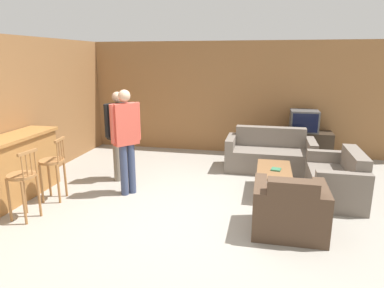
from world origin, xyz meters
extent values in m
plane|color=gray|center=(0.00, 0.00, 0.00)|extent=(24.00, 24.00, 0.00)
cube|color=olive|center=(0.00, 3.62, 1.30)|extent=(9.40, 0.08, 2.60)
cube|color=olive|center=(-3.17, 1.31, 1.30)|extent=(0.08, 8.62, 2.60)
cube|color=#A87038|center=(-2.83, -0.24, 0.49)|extent=(0.47, 2.17, 0.98)
cylinder|color=#996638|center=(-2.21, -0.59, 0.65)|extent=(0.44, 0.44, 0.04)
cylinder|color=#996638|center=(-2.33, -0.43, 0.32)|extent=(0.04, 0.04, 0.63)
cylinder|color=#996638|center=(-2.37, -0.70, 0.32)|extent=(0.04, 0.04, 0.63)
cylinder|color=#996638|center=(-2.06, -0.47, 0.32)|extent=(0.04, 0.04, 0.63)
cylinder|color=#996638|center=(-2.10, -0.74, 0.32)|extent=(0.04, 0.04, 0.63)
cylinder|color=#996638|center=(-2.04, -0.50, 0.83)|extent=(0.02, 0.02, 0.31)
cylinder|color=#996638|center=(-2.05, -0.57, 0.83)|extent=(0.02, 0.02, 0.31)
cylinder|color=#996638|center=(-2.06, -0.65, 0.83)|extent=(0.02, 0.02, 0.31)
cylinder|color=#996638|center=(-2.07, -0.72, 0.83)|extent=(0.02, 0.02, 0.31)
cube|color=#996638|center=(-2.05, -0.61, 1.00)|extent=(0.08, 0.33, 0.04)
cylinder|color=#996638|center=(-2.21, 0.11, 0.65)|extent=(0.44, 0.44, 0.04)
cylinder|color=#996638|center=(-2.37, 0.22, 0.32)|extent=(0.04, 0.04, 0.63)
cylinder|color=#996638|center=(-2.33, -0.05, 0.32)|extent=(0.04, 0.04, 0.63)
cylinder|color=#996638|center=(-2.10, 0.26, 0.32)|extent=(0.04, 0.04, 0.63)
cylinder|color=#996638|center=(-2.06, 0.00, 0.32)|extent=(0.04, 0.04, 0.63)
cylinder|color=#996638|center=(-2.07, 0.25, 0.83)|extent=(0.02, 0.02, 0.31)
cylinder|color=#996638|center=(-2.06, 0.17, 0.83)|extent=(0.02, 0.02, 0.31)
cylinder|color=#996638|center=(-2.05, 0.10, 0.83)|extent=(0.02, 0.02, 0.31)
cylinder|color=#996638|center=(-2.04, 0.02, 0.83)|extent=(0.02, 0.02, 0.31)
cube|color=#996638|center=(-2.05, 0.13, 1.00)|extent=(0.09, 0.33, 0.04)
cube|color=#70665B|center=(1.17, 2.35, 0.22)|extent=(1.41, 0.84, 0.44)
cube|color=#70665B|center=(1.17, 2.66, 0.64)|extent=(1.41, 0.22, 0.39)
cube|color=#70665B|center=(0.39, 2.35, 0.33)|extent=(0.16, 0.84, 0.66)
cube|color=#70665B|center=(1.96, 2.35, 0.33)|extent=(0.16, 0.84, 0.66)
cube|color=#4C3828|center=(1.41, -0.17, 0.22)|extent=(0.60, 0.79, 0.44)
cube|color=#4C3828|center=(1.41, -0.46, 0.63)|extent=(0.60, 0.22, 0.37)
cube|color=#4C3828|center=(1.80, -0.17, 0.32)|extent=(0.16, 0.79, 0.65)
cube|color=#4C3828|center=(1.03, -0.17, 0.32)|extent=(0.16, 0.79, 0.65)
cube|color=#70665B|center=(2.19, 1.11, 0.22)|extent=(0.77, 1.02, 0.44)
cube|color=#70665B|center=(2.47, 1.11, 0.62)|extent=(0.22, 1.02, 0.36)
cube|color=#70665B|center=(2.19, 1.70, 0.32)|extent=(0.77, 0.16, 0.64)
cube|color=#70665B|center=(2.19, 0.52, 0.32)|extent=(0.77, 0.16, 0.64)
cube|color=brown|center=(1.24, 1.12, 0.41)|extent=(0.56, 1.06, 0.04)
cube|color=brown|center=(1.00, 0.63, 0.20)|extent=(0.06, 0.06, 0.40)
cube|color=brown|center=(1.48, 0.63, 0.20)|extent=(0.06, 0.06, 0.40)
cube|color=brown|center=(1.00, 1.62, 0.20)|extent=(0.06, 0.06, 0.40)
cube|color=brown|center=(1.48, 1.62, 0.20)|extent=(0.06, 0.06, 0.40)
cube|color=#2D2319|center=(1.88, 3.22, 0.33)|extent=(1.24, 0.54, 0.65)
cube|color=#4C4C4C|center=(1.88, 3.22, 0.89)|extent=(0.59, 0.51, 0.47)
cube|color=black|center=(1.88, 2.96, 0.89)|extent=(0.52, 0.01, 0.40)
cube|color=#33704C|center=(1.26, 1.07, 0.44)|extent=(0.18, 0.18, 0.02)
cylinder|color=#756B5B|center=(-1.58, 1.13, 0.40)|extent=(0.13, 0.13, 0.81)
cylinder|color=#756B5B|center=(-1.50, 1.25, 0.40)|extent=(0.13, 0.13, 0.81)
cube|color=black|center=(-1.54, 1.19, 1.12)|extent=(0.38, 0.44, 0.64)
cylinder|color=black|center=(-1.68, 1.01, 1.15)|extent=(0.08, 0.08, 0.59)
cylinder|color=black|center=(-1.41, 1.38, 1.15)|extent=(0.08, 0.08, 0.59)
sphere|color=tan|center=(-1.54, 1.19, 1.55)|extent=(0.18, 0.18, 0.18)
cylinder|color=#384260|center=(-1.19, 0.54, 0.43)|extent=(0.12, 0.12, 0.85)
cylinder|color=#384260|center=(-1.10, 0.65, 0.43)|extent=(0.12, 0.12, 0.85)
cube|color=#CC4C3D|center=(-1.14, 0.59, 1.19)|extent=(0.39, 0.41, 0.68)
cylinder|color=#CC4C3D|center=(-1.29, 0.42, 1.22)|extent=(0.08, 0.08, 0.62)
cylinder|color=#CC4C3D|center=(-1.00, 0.76, 1.22)|extent=(0.08, 0.08, 0.62)
sphere|color=tan|center=(-1.14, 0.59, 1.65)|extent=(0.20, 0.20, 0.20)
camera|label=1|loc=(1.04, -4.46, 2.24)|focal=32.00mm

